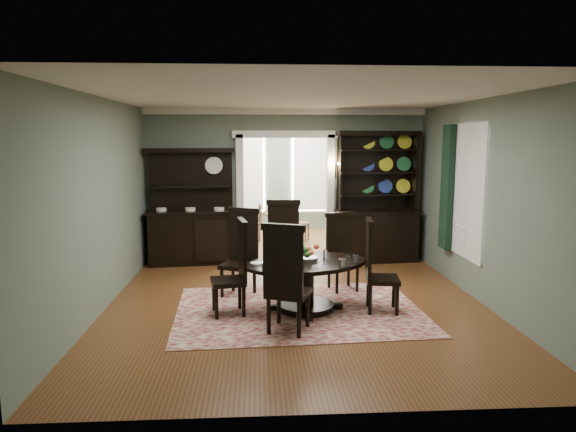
# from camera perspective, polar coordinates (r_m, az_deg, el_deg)

# --- Properties ---
(room) EXTENTS (5.51, 6.01, 3.01)m
(room) POSITION_cam_1_polar(r_m,az_deg,el_deg) (7.31, 0.97, 2.00)
(room) COLOR brown
(room) RESTS_ON ground
(parlor) EXTENTS (3.51, 3.50, 3.01)m
(parlor) POSITION_cam_1_polar(r_m,az_deg,el_deg) (12.78, -0.93, 4.55)
(parlor) COLOR brown
(parlor) RESTS_ON ground
(doorway_trim) EXTENTS (2.08, 0.25, 2.57)m
(doorway_trim) POSITION_cam_1_polar(r_m,az_deg,el_deg) (10.25, -0.30, 4.12)
(doorway_trim) COLOR white
(doorway_trim) RESTS_ON floor
(right_window) EXTENTS (0.15, 1.47, 2.12)m
(right_window) POSITION_cam_1_polar(r_m,az_deg,el_deg) (8.79, 18.30, 2.83)
(right_window) COLOR white
(right_window) RESTS_ON wall_right
(wall_sconce) EXTENTS (0.27, 0.21, 0.21)m
(wall_sconce) POSITION_cam_1_polar(r_m,az_deg,el_deg) (10.17, 5.12, 5.59)
(wall_sconce) COLOR gold
(wall_sconce) RESTS_ON back_wall_right
(rug) EXTENTS (3.56, 2.68, 0.01)m
(rug) POSITION_cam_1_polar(r_m,az_deg,el_deg) (7.40, 1.23, -10.42)
(rug) COLOR maroon
(rug) RESTS_ON floor
(dining_table) EXTENTS (2.07, 2.07, 0.70)m
(dining_table) POSITION_cam_1_polar(r_m,az_deg,el_deg) (7.30, 2.03, -6.71)
(dining_table) COLOR black
(dining_table) RESTS_ON rug
(centerpiece) EXTENTS (1.52, 0.98, 0.25)m
(centerpiece) POSITION_cam_1_polar(r_m,az_deg,el_deg) (7.28, 2.14, -4.42)
(centerpiece) COLOR silver
(centerpiece) RESTS_ON dining_table
(chair_far_left) EXTENTS (0.65, 0.64, 1.36)m
(chair_far_left) POSITION_cam_1_polar(r_m,az_deg,el_deg) (8.02, -5.22, -3.71)
(chair_far_left) COLOR black
(chair_far_left) RESTS_ON rug
(chair_far_mid) EXTENTS (0.56, 0.53, 1.44)m
(chair_far_mid) POSITION_cam_1_polar(r_m,az_deg,el_deg) (8.30, -0.51, -2.94)
(chair_far_mid) COLOR black
(chair_far_mid) RESTS_ON rug
(chair_far_right) EXTENTS (0.55, 0.53, 1.24)m
(chair_far_right) POSITION_cam_1_polar(r_m,az_deg,el_deg) (8.32, 5.89, -3.69)
(chair_far_right) COLOR black
(chair_far_right) RESTS_ON rug
(chair_end_left) EXTENTS (0.55, 0.57, 1.33)m
(chair_end_left) POSITION_cam_1_polar(r_m,az_deg,el_deg) (7.12, -5.79, -5.43)
(chair_end_left) COLOR black
(chair_end_left) RESTS_ON rug
(chair_end_right) EXTENTS (0.52, 0.54, 1.32)m
(chair_end_right) POSITION_cam_1_polar(r_m,az_deg,el_deg) (7.28, 9.64, -5.23)
(chair_end_right) COLOR black
(chair_end_right) RESTS_ON rug
(chair_near) EXTENTS (0.66, 0.65, 1.41)m
(chair_near) POSITION_cam_1_polar(r_m,az_deg,el_deg) (6.33, -0.28, -6.74)
(chair_near) COLOR black
(chair_near) RESTS_ON rug
(sideboard) EXTENTS (1.75, 0.77, 2.24)m
(sideboard) POSITION_cam_1_polar(r_m,az_deg,el_deg) (10.15, -10.71, -0.82)
(sideboard) COLOR black
(sideboard) RESTS_ON floor
(welsh_dresser) EXTENTS (1.70, 0.77, 2.56)m
(welsh_dresser) POSITION_cam_1_polar(r_m,az_deg,el_deg) (10.31, 9.86, 0.17)
(welsh_dresser) COLOR black
(welsh_dresser) RESTS_ON floor
(parlor_table) EXTENTS (0.76, 0.76, 0.70)m
(parlor_table) POSITION_cam_1_polar(r_m,az_deg,el_deg) (11.89, -0.72, -0.88)
(parlor_table) COLOR brown
(parlor_table) RESTS_ON parlor_floor
(parlor_chair_left) EXTENTS (0.39, 0.38, 0.88)m
(parlor_chair_left) POSITION_cam_1_polar(r_m,az_deg,el_deg) (12.17, -3.62, -0.63)
(parlor_chair_left) COLOR brown
(parlor_chair_left) RESTS_ON parlor_floor
(parlor_chair_right) EXTENTS (0.42, 0.42, 0.90)m
(parlor_chair_right) POSITION_cam_1_polar(r_m,az_deg,el_deg) (12.18, 1.21, -0.54)
(parlor_chair_right) COLOR brown
(parlor_chair_right) RESTS_ON parlor_floor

